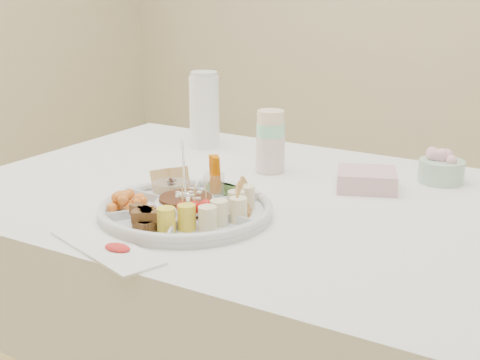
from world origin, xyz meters
The scene contains 14 objects.
dining_table centered at (0.00, 0.00, 0.38)m, with size 1.52×1.02×0.76m, color white.
party_tray centered at (-0.08, -0.22, 0.78)m, with size 0.38×0.38×0.04m, color silver.
bean_dip centered at (-0.08, -0.22, 0.79)m, with size 0.12×0.12×0.04m, color brown.
tortillas centered at (0.04, -0.17, 0.80)m, with size 0.09×0.09×0.05m, color #AB7345, non-canonical shape.
carrot_cucumber centered at (-0.06, -0.09, 0.82)m, with size 0.10×0.10×0.09m, color #D56800, non-canonical shape.
pita_raisins centered at (-0.18, -0.14, 0.80)m, with size 0.12×0.12×0.06m, color tan, non-canonical shape.
cherries centered at (-0.20, -0.27, 0.79)m, with size 0.10×0.10×0.04m, color orange, non-canonical shape.
granola_chunks centered at (-0.09, -0.35, 0.79)m, with size 0.11×0.11×0.05m, color brown, non-canonical shape.
banana_tomato centered at (0.03, -0.29, 0.82)m, with size 0.12×0.12×0.10m, color #DBBD5A, non-canonical shape.
cup_stack centered at (-0.09, 0.19, 0.87)m, with size 0.08×0.08×0.21m, color #CDF5C8.
thermos centered at (-0.39, 0.32, 0.88)m, with size 0.09×0.09×0.24m, color white.
flower_bowl centered at (0.34, 0.33, 0.80)m, with size 0.12×0.12×0.09m, color #A8DDC6.
napkin_stack centered at (0.19, 0.18, 0.78)m, with size 0.14×0.13×0.05m, color #D7A8B5.
placemat centered at (-0.10, -0.45, 0.76)m, with size 0.29×0.10×0.01m, color white.
Camera 1 is at (0.75, -1.35, 1.27)m, focal length 50.00 mm.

